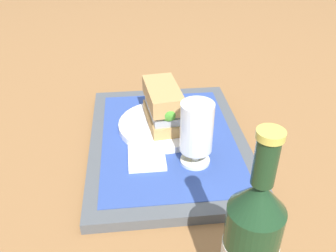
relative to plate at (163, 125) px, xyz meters
name	(u,v)px	position (x,y,z in m)	size (l,w,h in m)	color
ground_plane	(168,146)	(0.04, 0.01, -0.03)	(3.00, 3.00, 0.00)	olive
tray	(168,142)	(0.04, 0.01, -0.02)	(0.44, 0.32, 0.02)	#4C5156
placemat	(168,138)	(0.04, 0.01, -0.01)	(0.38, 0.27, 0.00)	#2D4793
plate	(163,125)	(0.00, 0.00, 0.00)	(0.19, 0.19, 0.01)	white
sandwich	(163,105)	(0.00, 0.00, 0.05)	(0.14, 0.08, 0.08)	tan
beer_glass	(196,131)	(0.12, 0.05, 0.06)	(0.06, 0.06, 0.12)	silver
napkin_folded	(147,156)	(0.10, -0.04, 0.00)	(0.09, 0.07, 0.01)	white
beer_bottle	(250,247)	(0.39, 0.06, 0.08)	(0.07, 0.07, 0.27)	#19381E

